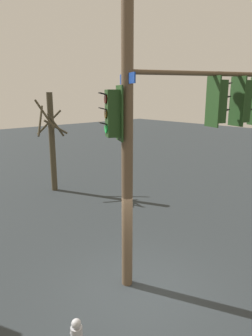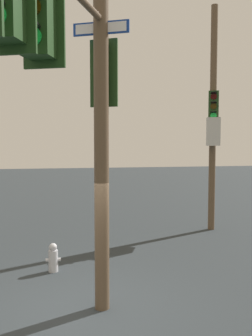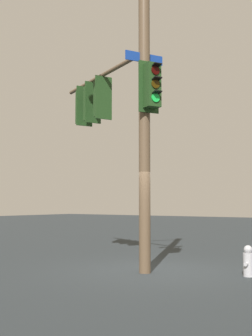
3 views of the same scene
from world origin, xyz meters
The scene contains 4 objects.
ground_plane centered at (0.00, 0.00, 0.00)m, with size 80.00×80.00×0.00m, color #2A3033.
main_signal_pole_assembly centered at (-0.05, 1.01, 4.79)m, with size 4.67×5.11×8.73m.
secondary_pole_assembly centered at (-5.22, -5.60, 4.04)m, with size 0.66×0.88×8.26m.
fire_hydrant centered at (0.54, -2.28, 0.34)m, with size 0.38×0.24×0.73m.
Camera 2 is at (0.43, 6.97, 3.28)m, focal length 39.02 mm.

